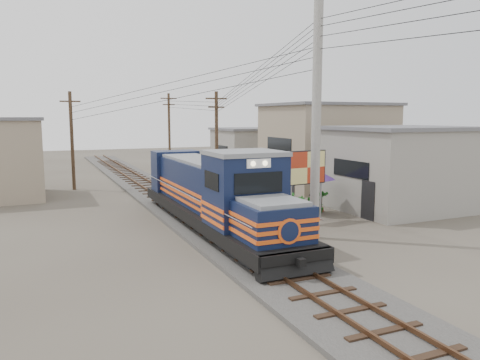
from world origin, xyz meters
name	(u,v)px	position (x,y,z in m)	size (l,w,h in m)	color
ground	(235,244)	(0.00, 0.00, 0.00)	(120.00, 120.00, 0.00)	#473F35
ballast	(171,202)	(0.00, 10.00, 0.08)	(3.60, 70.00, 0.16)	#595651
track	(171,199)	(0.00, 10.00, 0.26)	(1.15, 70.00, 0.12)	#51331E
locomotive	(214,195)	(0.00, 2.54, 1.67)	(2.80, 15.25, 3.78)	black
utility_pole_main	(316,122)	(3.50, -0.50, 5.00)	(0.40, 0.40, 10.00)	#9E9B93
wooden_pole_mid	(217,139)	(4.50, 14.00, 3.68)	(1.60, 0.24, 7.00)	#4C3826
wooden_pole_far	(169,130)	(4.80, 28.00, 3.93)	(1.60, 0.24, 7.50)	#4C3826
wooden_pole_left	(72,139)	(-5.00, 18.00, 3.68)	(1.60, 0.24, 7.00)	#4C3826
power_lines	(173,75)	(-0.14, 8.49, 7.56)	(9.65, 19.00, 3.30)	black
shophouse_front	(402,168)	(11.50, 3.00, 2.36)	(7.35, 6.30, 4.70)	gray
shophouse_mid	(326,145)	(12.50, 12.00, 3.11)	(8.40, 7.35, 6.20)	gray
shophouse_back	(252,150)	(11.00, 22.00, 2.11)	(6.30, 6.30, 4.20)	gray
billboard	(307,169)	(4.86, 2.38, 2.65)	(2.32, 0.41, 3.58)	#99999E
market_umbrella	(315,174)	(6.29, 3.83, 2.17)	(2.35, 2.35, 2.47)	black
vendor	(312,198)	(6.56, 4.47, 0.77)	(0.56, 0.37, 1.55)	black
plant_nursery	(285,203)	(5.21, 5.19, 0.43)	(3.42, 3.15, 1.02)	#1C5D1A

